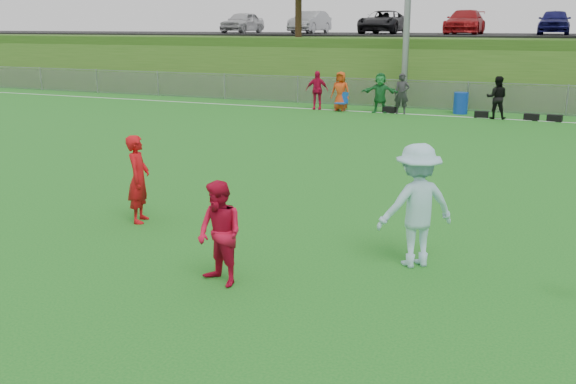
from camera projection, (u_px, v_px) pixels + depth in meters
The scene contains 13 objects.
ground at pixel (291, 261), 10.27m from camera, with size 120.00×120.00×0.00m, color #166A1D.
sideline_far at pixel (460, 117), 26.31m from camera, with size 60.00×0.10×0.01m, color white.
fence at pixel (468, 96), 27.93m from camera, with size 58.00×0.06×1.30m.
berm at pixel (495, 63), 37.52m from camera, with size 120.00×18.00×3.00m, color #2E5818.
parking_lot at pixel (500, 35), 38.91m from camera, with size 120.00×12.00×0.10m, color black.
car_row at pixel (479, 22), 38.26m from camera, with size 32.04×5.18×1.44m.
spectator_row at pixel (388, 93), 27.25m from camera, with size 8.63×0.72×1.69m.
gear_bags at pixel (487, 115), 25.97m from camera, with size 7.18×0.39×0.26m.
player_red_left at pixel (139, 179), 12.13m from camera, with size 0.61×0.40×1.68m, color red.
player_red_center at pixel (220, 234), 9.17m from camera, with size 0.75×0.58×1.54m, color red.
player_blue at pixel (417, 206), 9.88m from camera, with size 1.25×0.72×1.94m, color #A4D0E3.
recycling_bin at pixel (461, 103), 27.14m from camera, with size 0.60×0.60×0.90m, color #0F38A4.
camp_chair at pixel (341, 106), 27.89m from camera, with size 0.48×0.49×0.82m.
Camera 1 is at (3.72, -8.91, 3.67)m, focal length 40.00 mm.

